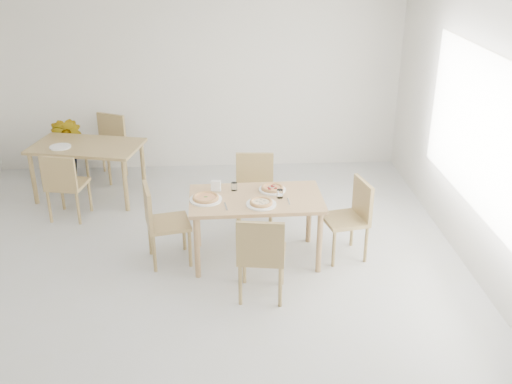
{
  "coord_description": "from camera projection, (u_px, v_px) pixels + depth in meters",
  "views": [
    {
      "loc": [
        0.38,
        -5.15,
        3.45
      ],
      "look_at": [
        0.71,
        0.66,
        0.81
      ],
      "focal_mm": 42.0,
      "sensor_mm": 36.0,
      "label": 1
    }
  ],
  "objects": [
    {
      "name": "tumbler_b",
      "position": [
        280.0,
        194.0,
        6.39
      ],
      "size": [
        0.07,
        0.07,
        0.09
      ],
      "primitive_type": "cylinder",
      "color": "white",
      "rests_on": "main_table"
    },
    {
      "name": "potted_plant",
      "position": [
        66.0,
        147.0,
        8.66
      ],
      "size": [
        0.62,
        0.56,
        0.94
      ],
      "primitive_type": "imported",
      "rotation": [
        0.0,
        0.0,
        -0.33
      ],
      "color": "#1C5D21",
      "rests_on": "ground"
    },
    {
      "name": "chair_west",
      "position": [
        160.0,
        219.0,
        6.44
      ],
      "size": [
        0.54,
        0.54,
        0.91
      ],
      "rotation": [
        0.0,
        0.0,
        1.79
      ],
      "color": "tan",
      "rests_on": "ground"
    },
    {
      "name": "fork_a",
      "position": [
        289.0,
        202.0,
        6.31
      ],
      "size": [
        0.02,
        0.16,
        0.01
      ],
      "primitive_type": "cube",
      "rotation": [
        0.0,
        0.0,
        0.03
      ],
      "color": "silver",
      "rests_on": "main_table"
    },
    {
      "name": "pizza_mushroom",
      "position": [
        261.0,
        202.0,
        6.23
      ],
      "size": [
        0.32,
        0.32,
        0.03
      ],
      "rotation": [
        0.0,
        0.0,
        -0.41
      ],
      "color": "#E6BA6C",
      "rests_on": "plate_mushroom"
    },
    {
      "name": "tumbler_a",
      "position": [
        234.0,
        186.0,
        6.57
      ],
      "size": [
        0.07,
        0.07,
        0.09
      ],
      "primitive_type": "cylinder",
      "color": "white",
      "rests_on": "main_table"
    },
    {
      "name": "chair_east",
      "position": [
        352.0,
        213.0,
        6.58
      ],
      "size": [
        0.52,
        0.52,
        0.89
      ],
      "rotation": [
        0.0,
        0.0,
        -1.36
      ],
      "color": "tan",
      "rests_on": "ground"
    },
    {
      "name": "napkin_holder",
      "position": [
        216.0,
        186.0,
        6.53
      ],
      "size": [
        0.12,
        0.08,
        0.13
      ],
      "rotation": [
        0.0,
        0.0,
        -0.18
      ],
      "color": "silver",
      "rests_on": "main_table"
    },
    {
      "name": "main_table",
      "position": [
        256.0,
        205.0,
        6.45
      ],
      "size": [
        1.45,
        0.84,
        0.75
      ],
      "rotation": [
        0.0,
        0.0,
        0.03
      ],
      "color": "tan",
      "rests_on": "ground"
    },
    {
      "name": "chair_south",
      "position": [
        261.0,
        252.0,
        5.77
      ],
      "size": [
        0.51,
        0.51,
        0.92
      ],
      "rotation": [
        0.0,
        0.0,
        3.0
      ],
      "color": "tan",
      "rests_on": "ground"
    },
    {
      "name": "pizza_pepperoni",
      "position": [
        272.0,
        188.0,
        6.56
      ],
      "size": [
        0.32,
        0.32,
        0.03
      ],
      "rotation": [
        0.0,
        0.0,
        0.35
      ],
      "color": "#E6BA6C",
      "rests_on": "plate_pepperoni"
    },
    {
      "name": "room",
      "position": [
        488.0,
        138.0,
        5.89
      ],
      "size": [
        7.28,
        7.0,
        7.0
      ],
      "color": "#B9B9B4",
      "rests_on": "ground"
    },
    {
      "name": "pizza_margherita",
      "position": [
        206.0,
        198.0,
        6.33
      ],
      "size": [
        0.36,
        0.36,
        0.03
      ],
      "rotation": [
        0.0,
        0.0,
        -0.34
      ],
      "color": "#E6BA6C",
      "rests_on": "plate_margherita"
    },
    {
      "name": "plate_mushroom",
      "position": [
        261.0,
        204.0,
        6.23
      ],
      "size": [
        0.32,
        0.32,
        0.02
      ],
      "primitive_type": "cylinder",
      "color": "white",
      "rests_on": "main_table"
    },
    {
      "name": "plate_empty",
      "position": [
        60.0,
        147.0,
        7.82
      ],
      "size": [
        0.28,
        0.28,
        0.02
      ],
      "primitive_type": "cylinder",
      "color": "white",
      "rests_on": "second_table"
    },
    {
      "name": "chair_back_s",
      "position": [
        64.0,
        182.0,
        7.38
      ],
      "size": [
        0.51,
        0.51,
        0.89
      ],
      "rotation": [
        0.0,
        0.0,
        2.95
      ],
      "color": "tan",
      "rests_on": "ground"
    },
    {
      "name": "chair_north",
      "position": [
        255.0,
        186.0,
        7.21
      ],
      "size": [
        0.48,
        0.48,
        0.92
      ],
      "rotation": [
        0.0,
        0.0,
        -0.07
      ],
      "color": "tan",
      "rests_on": "ground"
    },
    {
      "name": "fork_b",
      "position": [
        226.0,
        206.0,
        6.2
      ],
      "size": [
        0.04,
        0.19,
        0.01
      ],
      "primitive_type": "cube",
      "rotation": [
        0.0,
        0.0,
        0.14
      ],
      "color": "silver",
      "rests_on": "main_table"
    },
    {
      "name": "chair_back_n",
      "position": [
        108.0,
        142.0,
        8.67
      ],
      "size": [
        0.61,
        0.61,
        0.92
      ],
      "rotation": [
        0.0,
        0.0,
        -0.46
      ],
      "color": "tan",
      "rests_on": "ground"
    },
    {
      "name": "second_table",
      "position": [
        87.0,
        151.0,
        7.96
      ],
      "size": [
        1.56,
        1.1,
        0.75
      ],
      "rotation": [
        0.0,
        0.0,
        -0.22
      ],
      "color": "tan",
      "rests_on": "ground"
    },
    {
      "name": "plate_margherita",
      "position": [
        206.0,
        199.0,
        6.34
      ],
      "size": [
        0.35,
        0.35,
        0.02
      ],
      "primitive_type": "cylinder",
      "color": "white",
      "rests_on": "main_table"
    },
    {
      "name": "plate_pepperoni",
      "position": [
        272.0,
        190.0,
        6.57
      ],
      "size": [
        0.3,
        0.3,
        0.02
      ],
      "primitive_type": "cylinder",
      "color": "white",
      "rests_on": "main_table"
    }
  ]
}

